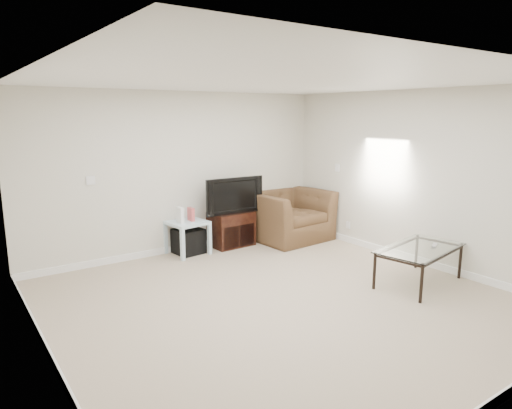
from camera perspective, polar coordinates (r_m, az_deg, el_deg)
floor at (r=5.48m, az=3.02°, el=-11.90°), size 5.00×5.00×0.00m
ceiling at (r=5.05m, az=3.32°, el=15.17°), size 5.00×5.00×0.00m
wall_back at (r=7.23m, az=-9.24°, el=3.92°), size 5.00×0.02×2.50m
wall_left at (r=4.10m, az=-25.46°, el=-2.57°), size 0.02×5.00×2.50m
wall_right at (r=6.94m, az=19.62°, el=3.11°), size 0.02×5.00×2.50m
plate_back at (r=6.73m, az=-19.97°, el=2.86°), size 0.12×0.02×0.12m
plate_right_switch at (r=7.95m, az=10.14°, el=4.54°), size 0.02×0.09×0.13m
plate_right_outlet at (r=7.91m, az=11.44°, el=-2.53°), size 0.02×0.08×0.12m
tv_stand at (r=7.58m, az=-3.13°, el=-3.05°), size 0.70×0.50×0.57m
dvd_player at (r=7.50m, az=-2.98°, el=-1.70°), size 0.37×0.26×0.05m
television at (r=7.43m, az=-3.05°, el=1.23°), size 0.96×0.23×0.59m
side_table at (r=7.20m, az=-8.58°, el=-4.10°), size 0.61×0.61×0.52m
subwoofer at (r=7.26m, az=-8.44°, el=-4.61°), size 0.46×0.46×0.41m
game_console at (r=7.02m, az=-9.47°, el=-1.31°), size 0.06×0.18×0.24m
game_case at (r=7.13m, az=-8.13°, el=-1.21°), size 0.06×0.15×0.21m
recliner at (r=7.93m, az=4.16°, el=-0.34°), size 1.34×0.91×1.13m
coffee_table at (r=6.27m, az=19.67°, el=-7.21°), size 1.33×0.90×0.48m
remote at (r=6.32m, az=21.43°, el=-4.77°), size 0.20×0.13×0.02m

